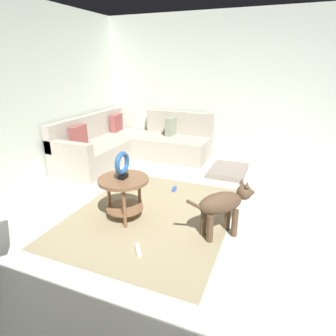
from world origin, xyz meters
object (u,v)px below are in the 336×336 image
at_px(dog, 224,204).
at_px(dog_toy_rope, 138,250).
at_px(side_table, 124,188).
at_px(dog_bed_mat, 228,170).
at_px(torus_sculpture, 122,165).
at_px(sectional_couch, 130,145).
at_px(dog_toy_bone, 174,189).

distance_m(dog, dog_toy_rope, 1.02).
height_order(side_table, dog_bed_mat, side_table).
bearing_deg(side_table, dog_toy_rope, -139.49).
bearing_deg(dog, torus_sculpture, -129.74).
height_order(sectional_couch, side_table, sectional_couch).
xyz_separation_m(dog_toy_rope, dog_toy_bone, (1.52, 0.18, 0.00)).
xyz_separation_m(side_table, dog_bed_mat, (2.02, -0.89, -0.37)).
bearing_deg(dog_toy_rope, dog_bed_mat, -9.73).
relative_size(side_table, dog_toy_bone, 3.33).
bearing_deg(dog_bed_mat, torus_sculpture, 156.20).
bearing_deg(side_table, torus_sculpture, -92.39).
bearing_deg(torus_sculpture, dog_toy_rope, -139.49).
bearing_deg(sectional_couch, dog_toy_rope, -149.72).
xyz_separation_m(dog_bed_mat, dog_toy_bone, (-1.03, 0.62, -0.01)).
bearing_deg(torus_sculpture, dog_bed_mat, -23.80).
distance_m(sectional_couch, torus_sculpture, 2.32).
bearing_deg(torus_sculpture, dog_toy_bone, -15.52).
distance_m(dog_toy_rope, dog_toy_bone, 1.53).
height_order(dog, dog_toy_rope, dog).
xyz_separation_m(dog_bed_mat, dog_toy_rope, (-2.55, 0.44, -0.02)).
xyz_separation_m(torus_sculpture, dog, (0.10, -1.18, -0.33)).
bearing_deg(dog_toy_bone, dog_bed_mat, -30.88).
bearing_deg(dog, dog_toy_bone, -179.10).
xyz_separation_m(sectional_couch, dog_toy_bone, (-1.04, -1.32, -0.26)).
xyz_separation_m(sectional_couch, side_table, (-2.03, -1.04, 0.12)).
bearing_deg(side_table, sectional_couch, 27.17).
relative_size(side_table, dog_bed_mat, 0.75).
distance_m(sectional_couch, dog_bed_mat, 1.95).
relative_size(sectional_couch, side_table, 3.75).
relative_size(dog, dog_toy_rope, 3.32).
bearing_deg(dog_toy_bone, dog, -134.57).
height_order(sectional_couch, dog, sectional_couch).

